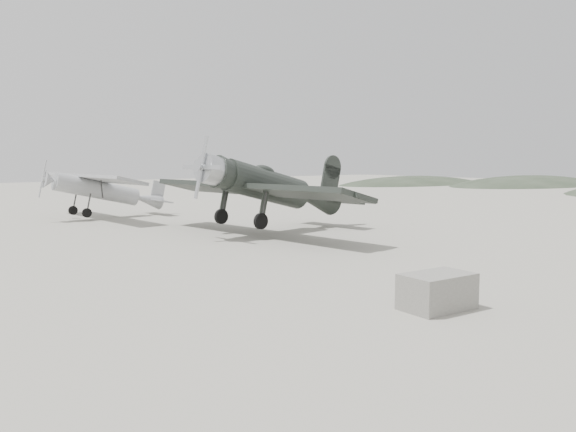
# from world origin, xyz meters

# --- Properties ---
(ground) EXTENTS (160.00, 160.00, 0.00)m
(ground) POSITION_xyz_m (0.00, 0.00, 0.00)
(ground) COLOR gray
(ground) RESTS_ON ground
(hill_east_north) EXTENTS (36.00, 18.00, 6.00)m
(hill_east_north) POSITION_xyz_m (60.00, 28.00, 0.00)
(hill_east_north) COLOR #2C3728
(hill_east_north) RESTS_ON ground
(hill_northeast) EXTENTS (32.00, 16.00, 5.20)m
(hill_northeast) POSITION_xyz_m (50.00, 40.00, 0.00)
(hill_northeast) COLOR #2C3728
(hill_northeast) RESTS_ON ground
(lowwing_monoplane) EXTENTS (9.20, 12.87, 4.14)m
(lowwing_monoplane) POSITION_xyz_m (2.37, 8.81, 2.19)
(lowwing_monoplane) COLOR black
(lowwing_monoplane) RESTS_ON ground
(highwing_monoplane) EXTENTS (7.61, 10.73, 3.05)m
(highwing_monoplane) POSITION_xyz_m (-1.83, 20.43, 1.91)
(highwing_monoplane) COLOR gray
(highwing_monoplane) RESTS_ON ground
(equipment_block) EXTENTS (1.77, 1.18, 0.85)m
(equipment_block) POSITION_xyz_m (-2.70, -4.90, 0.43)
(equipment_block) COLOR slate
(equipment_block) RESTS_ON ground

